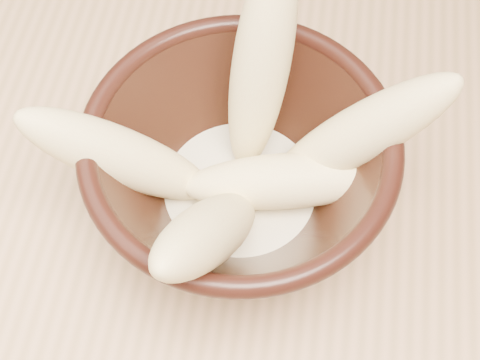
{
  "coord_description": "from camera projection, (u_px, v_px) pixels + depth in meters",
  "views": [
    {
      "loc": [
        -0.16,
        -0.26,
        1.19
      ],
      "look_at": [
        -0.19,
        -0.05,
        0.8
      ],
      "focal_mm": 50.0,
      "sensor_mm": 36.0,
      "label": 1
    }
  ],
  "objects": [
    {
      "name": "banana_across",
      "position": [
        284.0,
        181.0,
        0.43
      ],
      "size": [
        0.14,
        0.06,
        0.05
      ],
      "primitive_type": "ellipsoid",
      "rotation": [
        1.5,
        0.0,
        1.75
      ],
      "color": "#F2D38F",
      "rests_on": "bowl"
    },
    {
      "name": "banana_left",
      "position": [
        121.0,
        156.0,
        0.41
      ],
      "size": [
        0.13,
        0.05,
        0.12
      ],
      "primitive_type": "ellipsoid",
      "rotation": [
        0.88,
        0.0,
        -1.43
      ],
      "color": "#F2D38F",
      "rests_on": "bowl"
    },
    {
      "name": "banana_upright",
      "position": [
        261.0,
        65.0,
        0.41
      ],
      "size": [
        0.05,
        0.1,
        0.16
      ],
      "primitive_type": "ellipsoid",
      "rotation": [
        0.39,
        0.0,
        2.95
      ],
      "color": "#F2D38F",
      "rests_on": "bowl"
    },
    {
      "name": "bowl",
      "position": [
        240.0,
        173.0,
        0.43
      ],
      "size": [
        0.2,
        0.2,
        0.11
      ],
      "rotation": [
        0.0,
        0.0,
        -0.4
      ],
      "color": "black",
      "rests_on": "table"
    },
    {
      "name": "milk_puddle",
      "position": [
        240.0,
        192.0,
        0.46
      ],
      "size": [
        0.11,
        0.11,
        0.02
      ],
      "primitive_type": "cylinder",
      "color": "beige",
      "rests_on": "bowl"
    },
    {
      "name": "banana_front",
      "position": [
        209.0,
        232.0,
        0.38
      ],
      "size": [
        0.07,
        0.13,
        0.14
      ],
      "primitive_type": "ellipsoid",
      "rotation": [
        0.72,
        0.0,
        -0.28
      ],
      "color": "#F2D38F",
      "rests_on": "bowl"
    },
    {
      "name": "banana_right",
      "position": [
        359.0,
        135.0,
        0.41
      ],
      "size": [
        0.13,
        0.06,
        0.13
      ],
      "primitive_type": "ellipsoid",
      "rotation": [
        0.75,
        0.0,
        1.79
      ],
      "color": "#F2D38F",
      "rests_on": "bowl"
    },
    {
      "name": "table",
      "position": [
        474.0,
        230.0,
        0.57
      ],
      "size": [
        1.2,
        0.8,
        0.75
      ],
      "color": "tan",
      "rests_on": "ground"
    }
  ]
}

